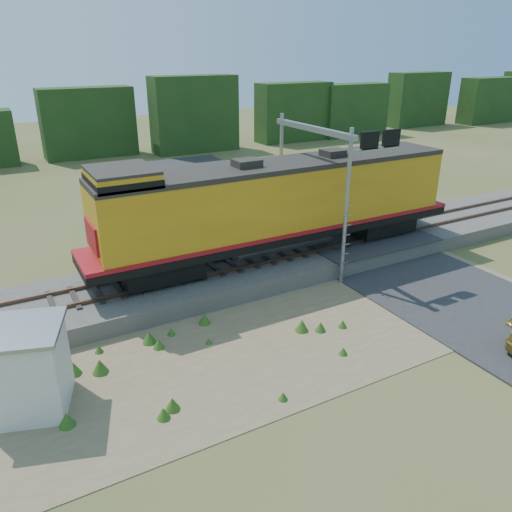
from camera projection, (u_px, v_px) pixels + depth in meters
ground at (320, 332)px, 19.59m from camera, size 140.00×140.00×0.00m
ballast at (248, 268)px, 24.28m from camera, size 70.00×5.00×0.80m
rails at (248, 259)px, 24.09m from camera, size 70.00×1.54×0.16m
dirt_shoulder at (270, 339)px, 19.09m from camera, size 26.00×8.00×0.03m
road at (433, 285)px, 23.28m from camera, size 7.00×66.00×0.86m
tree_line_north at (95, 127)px, 49.08m from camera, size 130.00×3.00×6.50m
weed_clumps at (240, 355)px, 18.11m from camera, size 15.00×6.20×0.56m
locomotive at (278, 204)px, 23.83m from camera, size 19.36×2.95×4.99m
shed at (26, 369)px, 14.96m from camera, size 2.99×2.99×2.82m
signal_gantry at (327, 160)px, 23.53m from camera, size 2.87×6.20×7.23m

